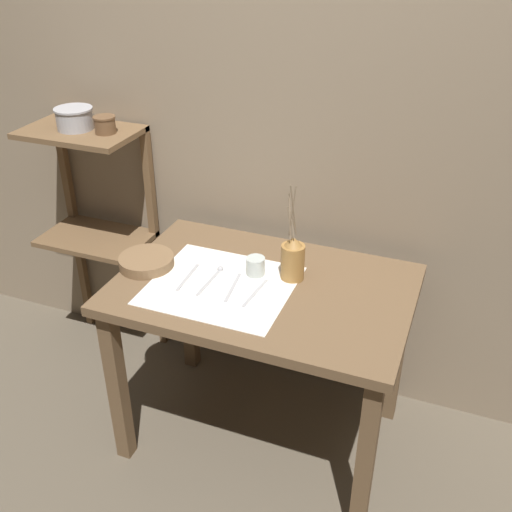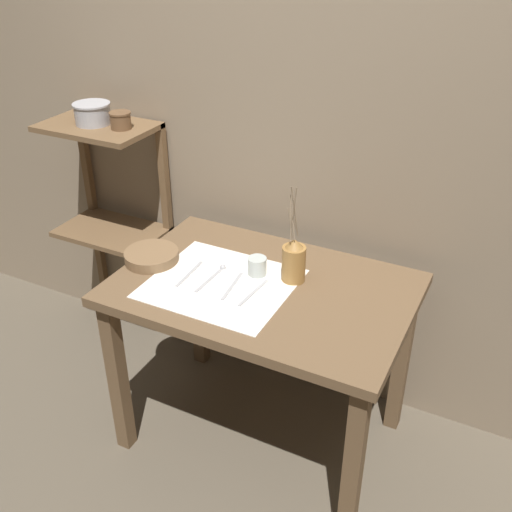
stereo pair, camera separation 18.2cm
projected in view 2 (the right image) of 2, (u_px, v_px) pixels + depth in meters
ground_plane at (262, 432)px, 2.65m from camera, size 12.00×12.00×0.00m
stone_wall_back at (316, 140)px, 2.42m from camera, size 7.00×0.06×2.40m
wooden_table at (263, 310)px, 2.32m from camera, size 1.12×0.75×0.78m
wooden_shelf_unit at (113, 196)px, 2.85m from camera, size 0.50×0.32×1.19m
linen_cloth at (221, 283)px, 2.26m from camera, size 0.53×0.47×0.00m
pitcher_with_flowers at (294, 261)px, 2.25m from camera, size 0.09×0.09×0.39m
wooden_bowl at (152, 256)px, 2.40m from camera, size 0.22×0.22×0.04m
glass_tumbler_near at (257, 266)px, 2.30m from camera, size 0.07×0.07×0.07m
fork_outer at (189, 274)px, 2.32m from camera, size 0.02×0.20×0.00m
spoon_inner at (218, 272)px, 2.32m from camera, size 0.02×0.21×0.02m
knife_center at (232, 286)px, 2.24m from camera, size 0.04×0.20×0.00m
fork_inner at (253, 293)px, 2.20m from camera, size 0.03×0.20×0.00m
metal_pot_large at (92, 113)px, 2.61m from camera, size 0.16×0.16×0.09m
metal_pot_small at (120, 120)px, 2.56m from camera, size 0.09×0.09×0.07m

